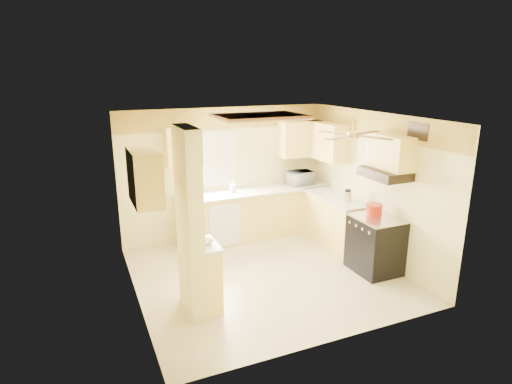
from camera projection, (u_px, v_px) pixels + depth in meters
name	position (u px, v px, depth m)	size (l,w,h in m)	color
floor	(266.00, 275.00, 6.84)	(4.00, 4.00, 0.00)	#C4AF87
ceiling	(268.00, 117.00, 6.15)	(4.00, 4.00, 0.00)	white
wall_back	(225.00, 173.00, 8.17)	(4.00, 4.00, 0.00)	#E4D78B
wall_front	(338.00, 245.00, 4.82)	(4.00, 4.00, 0.00)	#E4D78B
wall_left	(132.00, 217.00, 5.73)	(3.80, 3.80, 0.00)	#E4D78B
wall_right	(374.00, 186.00, 7.26)	(3.80, 3.80, 0.00)	#E4D78B
wallpaper_border	(225.00, 118.00, 7.86)	(4.00, 0.02, 0.40)	#FFDB4B
partition_column	(190.00, 224.00, 5.49)	(0.20, 0.70, 2.50)	#E4D78B
partition_ledge	(208.00, 277.00, 5.80)	(0.25, 0.55, 0.90)	#FFE374
ledge_top	(207.00, 245.00, 5.67)	(0.28, 0.58, 0.04)	white
lower_cabinets_back	(255.00, 214.00, 8.32)	(3.00, 0.60, 0.90)	#FFE374
lower_cabinets_right	(336.00, 222.00, 7.89)	(0.60, 1.40, 0.90)	#FFE374
countertop_back	(256.00, 191.00, 8.18)	(3.04, 0.64, 0.04)	white
countertop_right	(337.00, 198.00, 7.76)	(0.64, 1.44, 0.04)	white
dishwasher_panel	(224.00, 226.00, 7.76)	(0.58, 0.02, 0.80)	white
window	(213.00, 159.00, 7.98)	(0.92, 0.02, 1.02)	white
upper_cab_back_left	(182.00, 147.00, 7.53)	(0.60, 0.35, 0.70)	#FFE374
upper_cab_back_right	(302.00, 139.00, 8.44)	(0.90, 0.35, 0.70)	#FFE374
upper_cab_right	(327.00, 141.00, 8.13)	(0.35, 1.00, 0.70)	#FFE374
upper_cab_left_wall	(145.00, 177.00, 5.41)	(0.35, 0.75, 0.70)	#FFE374
upper_cab_over_stove	(391.00, 152.00, 6.51)	(0.35, 0.76, 0.52)	#FFE374
stove	(375.00, 244.00, 6.86)	(0.68, 0.77, 0.92)	black
range_hood	(385.00, 174.00, 6.57)	(0.50, 0.76, 0.14)	black
poster_menu	(196.00, 178.00, 5.37)	(0.02, 0.42, 0.57)	black
poster_nashville	(198.00, 226.00, 5.55)	(0.02, 0.42, 0.57)	black
ceiling_light_panel	(260.00, 117.00, 6.64)	(1.35, 0.95, 0.06)	brown
ceiling_fan	(353.00, 134.00, 5.97)	(1.15, 1.15, 0.26)	gold
vent_grate	(418.00, 131.00, 6.17)	(0.02, 0.40, 0.25)	black
microwave	(300.00, 178.00, 8.56)	(0.49, 0.33, 0.27)	white
bowl	(207.00, 242.00, 5.66)	(0.19, 0.19, 0.05)	white
dutch_oven	(374.00, 210.00, 6.84)	(0.26, 0.26, 0.18)	#A91E0C
kettle	(348.00, 196.00, 7.43)	(0.15, 0.15, 0.22)	silver
dish_rack	(190.00, 194.00, 7.65)	(0.42, 0.33, 0.22)	tan
utensil_crock	(233.00, 188.00, 8.04)	(0.11, 0.11, 0.23)	white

